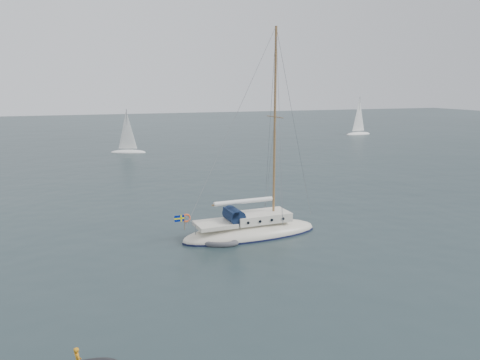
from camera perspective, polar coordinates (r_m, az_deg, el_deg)
name	(u,v)px	position (r m, az deg, el deg)	size (l,w,h in m)	color
ground	(261,237)	(33.08, 2.52, -7.00)	(300.00, 300.00, 0.00)	black
sailboat	(251,220)	(33.10, 1.33, -4.92)	(10.54, 3.15, 15.01)	beige
dinghy	(219,243)	(31.51, -2.56, -7.63)	(2.62, 1.18, 0.38)	#535358
distant_yacht_c	(127,133)	(75.63, -13.59, 5.58)	(5.50, 2.93, 7.28)	white
distant_yacht_b	(359,118)	(104.23, 14.28, 7.38)	(6.44, 3.43, 8.53)	white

